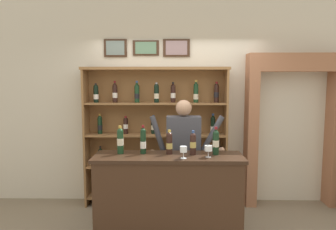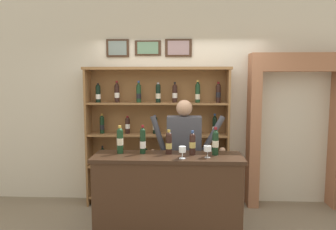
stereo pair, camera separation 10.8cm
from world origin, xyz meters
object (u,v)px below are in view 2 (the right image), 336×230
wine_shelf (158,133)px  tasting_bottle_prosecco (192,143)px  tasting_counter (168,200)px  tasting_bottle_chianti (215,142)px  shopkeeper (184,148)px  wine_glass_right (208,149)px  tasting_bottle_rosso (143,141)px  tasting_bottle_grappa (169,143)px  tasting_bottle_bianco (120,140)px  wine_glass_center (182,150)px

wine_shelf → tasting_bottle_prosecco: size_ratio=7.69×
tasting_counter → tasting_bottle_chianti: tasting_bottle_chianti is taller
shopkeeper → wine_glass_right: size_ratio=12.40×
tasting_bottle_prosecco → wine_glass_right: (0.16, -0.12, -0.04)m
tasting_bottle_rosso → tasting_bottle_grappa: (0.30, -0.01, -0.02)m
wine_shelf → tasting_bottle_rosso: 1.11m
tasting_bottle_prosecco → wine_glass_right: size_ratio=2.12×
tasting_bottle_chianti → shopkeeper: bearing=125.7°
tasting_bottle_chianti → wine_glass_right: 0.17m
tasting_bottle_bianco → wine_glass_center: bearing=-17.0°
shopkeeper → tasting_bottle_rosso: shopkeeper is taller
shopkeeper → wine_glass_right: (0.25, -0.61, 0.12)m
wine_shelf → tasting_counter: (0.21, -1.19, -0.57)m
tasting_bottle_grappa → tasting_bottle_chianti: bearing=-3.1°
tasting_bottle_bianco → tasting_bottle_chianti: tasting_bottle_bianco is taller
wine_shelf → shopkeeper: 0.77m
tasting_bottle_bianco → tasting_bottle_rosso: (0.26, 0.01, -0.01)m
shopkeeper → tasting_bottle_grappa: (-0.18, -0.46, 0.16)m
tasting_bottle_rosso → wine_glass_right: 0.75m
tasting_bottle_chianti → wine_glass_center: tasting_bottle_chianti is taller
wine_glass_center → wine_glass_right: size_ratio=1.03×
tasting_bottle_bianco → tasting_bottle_prosecco: bearing=-2.8°
wine_shelf → tasting_bottle_grappa: 1.14m
shopkeeper → tasting_bottle_grappa: shopkeeper is taller
tasting_bottle_chianti → wine_glass_right: tasting_bottle_chianti is taller
tasting_counter → tasting_bottle_rosso: 0.74m
tasting_bottle_rosso → wine_glass_center: size_ratio=2.44×
wine_shelf → tasting_counter: size_ratio=1.27×
shopkeeper → tasting_counter: bearing=-109.3°
tasting_bottle_grappa → tasting_counter: bearing=-96.3°
wine_glass_right → tasting_bottle_rosso: bearing=167.4°
tasting_bottle_rosso → tasting_bottle_prosecco: size_ratio=1.19×
tasting_counter → tasting_bottle_prosecco: tasting_bottle_prosecco is taller
tasting_bottle_grappa → wine_glass_center: tasting_bottle_grappa is taller
tasting_bottle_bianco → wine_glass_center: (0.72, -0.22, -0.06)m
shopkeeper → tasting_bottle_bianco: shopkeeper is taller
wine_shelf → tasting_bottle_grappa: wine_shelf is taller
wine_shelf → tasting_counter: 1.34m
tasting_bottle_rosso → tasting_bottle_grappa: tasting_bottle_rosso is taller
wine_shelf → tasting_bottle_rosso: bearing=-94.3°
tasting_bottle_rosso → tasting_bottle_grappa: 0.30m
tasting_counter → shopkeeper: (0.19, 0.53, 0.49)m
shopkeeper → wine_glass_center: 0.69m
tasting_bottle_chianti → tasting_counter: bearing=-174.9°
tasting_bottle_bianco → tasting_bottle_prosecco: (0.84, -0.04, -0.02)m
wine_shelf → shopkeeper: bearing=-58.7°
tasting_bottle_bianco → tasting_bottle_rosso: size_ratio=0.98×
wine_shelf → wine_glass_right: size_ratio=16.27×
tasting_bottle_prosecco → tasting_bottle_chianti: tasting_bottle_chianti is taller
tasting_counter → tasting_bottle_rosso: (-0.29, 0.09, 0.67)m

